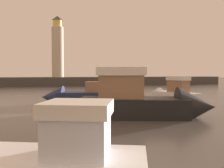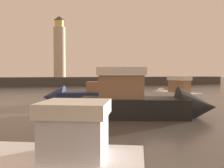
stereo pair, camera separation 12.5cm
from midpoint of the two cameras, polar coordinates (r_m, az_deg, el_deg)
The scene contains 7 objects.
ground_plane at distance 30.11m, azimuth -10.66°, elevation -3.05°, with size 220.00×220.00×0.00m, color #4C4742.
breakwater at distance 58.11m, azimuth -12.48°, elevation 0.57°, with size 81.91×5.09×1.93m, color #423F3D.
lighthouse at distance 58.37m, azimuth -11.67°, elevation 7.86°, with size 2.60×2.60×13.60m.
motorboat_1 at distance 16.80m, azimuth 8.94°, elevation -3.90°, with size 9.23×5.09×3.89m.
motorboat_2 at distance 26.82m, azimuth 13.56°, elevation -2.00°, with size 3.36×6.62×2.81m.
motorboat_3 at distance 7.17m, azimuth -22.20°, elevation -16.14°, with size 6.69×4.06×2.68m.
motorboat_5 at distance 24.26m, azimuth -7.56°, elevation -2.77°, with size 7.78×4.18×2.58m.
Camera 2 is at (-1.87, -1.78, 2.92)m, focal length 40.65 mm.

